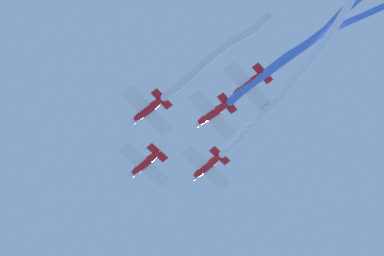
# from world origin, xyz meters

# --- Properties ---
(airplane_lead) EXTENTS (7.36, 5.86, 1.90)m
(airplane_lead) POSITION_xyz_m (-2.39, -0.31, 87.42)
(airplane_lead) COLOR red
(airplane_left_wing) EXTENTS (7.20, 6.01, 1.90)m
(airplane_left_wing) POSITION_xyz_m (-3.98, -8.03, 87.02)
(airplane_left_wing) COLOR red
(smoke_trail_left_wing) EXTENTS (9.96, 13.42, 2.99)m
(smoke_trail_left_wing) POSITION_xyz_m (1.99, -16.64, 87.96)
(smoke_trail_left_wing) COLOR white
(airplane_right_wing) EXTENTS (7.37, 5.84, 1.90)m
(airplane_right_wing) POSITION_xyz_m (5.33, -1.89, 87.72)
(airplane_right_wing) COLOR red
(smoke_trail_right_wing) EXTENTS (9.14, 26.52, 2.41)m
(smoke_trail_right_wing) POSITION_xyz_m (11.32, -16.84, 86.90)
(smoke_trail_right_wing) COLOR white
(airplane_slot) EXTENTS (7.08, 6.09, 1.90)m
(airplane_slot) POSITION_xyz_m (3.73, -9.62, 87.22)
(airplane_slot) COLOR red
(smoke_trail_slot) EXTENTS (13.40, 20.15, 3.01)m
(smoke_trail_slot) POSITION_xyz_m (11.69, -21.29, 88.05)
(smoke_trail_slot) COLOR #4C75DB
(airplane_trail) EXTENTS (7.21, 5.99, 1.90)m
(airplane_trail) POSITION_xyz_m (6.81, -14.26, 87.82)
(airplane_trail) COLOR red
(smoke_trail_trail) EXTENTS (17.09, 16.70, 1.58)m
(smoke_trail_trail) POSITION_xyz_m (16.10, -24.93, 88.27)
(smoke_trail_trail) COLOR #4C75DB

